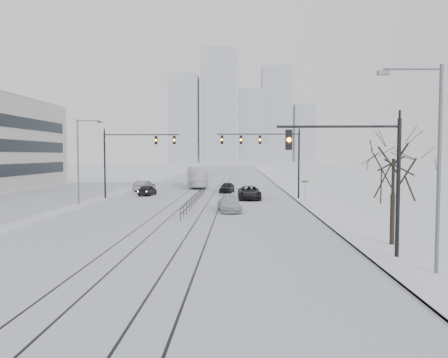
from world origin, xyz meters
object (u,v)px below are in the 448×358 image
at_px(bare_tree, 393,168).
at_px(sedan_sb_outer, 144,186).
at_px(sedan_nb_front, 249,193).
at_px(sedan_nb_right, 229,204).
at_px(box_truck, 197,177).
at_px(traffic_mast_near, 366,168).
at_px(sedan_nb_far, 227,188).
at_px(sedan_sb_inner, 147,190).

relative_size(bare_tree, sedan_sb_outer, 1.32).
relative_size(bare_tree, sedan_nb_front, 1.10).
bearing_deg(sedan_nb_front, sedan_nb_right, -102.37).
xyz_separation_m(sedan_nb_right, box_truck, (-5.81, 29.70, 0.94)).
bearing_deg(bare_tree, sedan_sb_outer, 120.91).
bearing_deg(box_truck, bare_tree, 100.48).
xyz_separation_m(traffic_mast_near, bare_tree, (2.41, 3.00, -0.07)).
distance_m(sedan_sb_outer, sedan_nb_far, 12.04).
height_order(bare_tree, sedan_nb_right, bare_tree).
height_order(sedan_sb_inner, box_truck, box_truck).
distance_m(traffic_mast_near, sedan_sb_outer, 44.75).
bearing_deg(traffic_mast_near, sedan_nb_front, 99.80).
relative_size(traffic_mast_near, sedan_nb_front, 1.26).
relative_size(sedan_sb_inner, sedan_nb_far, 0.96).
height_order(sedan_sb_inner, sedan_nb_right, sedan_sb_inner).
height_order(traffic_mast_near, sedan_nb_right, traffic_mast_near).
bearing_deg(sedan_sb_outer, bare_tree, 131.09).
bearing_deg(bare_tree, traffic_mast_near, -128.76).
bearing_deg(traffic_mast_near, sedan_sb_outer, 116.26).
bearing_deg(sedan_nb_front, sedan_sb_inner, 159.36).
bearing_deg(box_truck, sedan_nb_front, 104.46).
distance_m(sedan_sb_inner, box_truck, 15.13).
height_order(sedan_sb_outer, sedan_nb_right, sedan_sb_outer).
bearing_deg(bare_tree, box_truck, 108.92).
xyz_separation_m(traffic_mast_near, sedan_nb_far, (-7.85, 38.03, -3.85)).
xyz_separation_m(sedan_nb_front, sedan_nb_far, (-2.84, 9.04, -0.06)).
distance_m(traffic_mast_near, sedan_nb_front, 29.66).
distance_m(bare_tree, sedan_sb_outer, 43.26).
xyz_separation_m(bare_tree, sedan_nb_right, (-9.53, 15.02, -3.81)).
bearing_deg(sedan_nb_right, sedan_nb_front, 70.71).
bearing_deg(sedan_sb_inner, sedan_sb_outer, -69.09).
xyz_separation_m(sedan_sb_inner, sedan_nb_far, (10.08, 4.56, 0.03)).
xyz_separation_m(sedan_sb_outer, box_truck, (6.81, 7.74, 0.85)).
distance_m(traffic_mast_near, sedan_nb_far, 39.02).
height_order(traffic_mast_near, bare_tree, traffic_mast_near).
xyz_separation_m(bare_tree, sedan_sb_outer, (-22.14, 36.98, -3.73)).
bearing_deg(sedan_nb_right, sedan_sb_inner, 116.57).
bearing_deg(sedan_nb_far, sedan_nb_front, -64.17).
distance_m(sedan_nb_right, sedan_nb_far, 20.02).
bearing_deg(sedan_nb_front, sedan_sb_outer, 141.76).
relative_size(sedan_sb_outer, sedan_nb_right, 1.00).
relative_size(sedan_nb_front, sedan_nb_right, 1.20).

